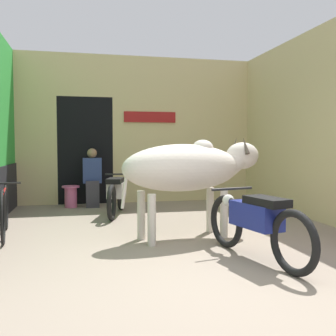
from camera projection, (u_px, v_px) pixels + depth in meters
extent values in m
plane|color=gray|center=(218.00, 280.00, 3.77)|extent=(30.00, 30.00, 0.00)
cube|color=#D1BC84|center=(137.00, 78.00, 8.90)|extent=(5.28, 0.18, 0.94)
cube|color=#D1BC84|center=(37.00, 151.00, 8.52)|extent=(0.87, 0.18, 2.36)
cube|color=#D1BC84|center=(181.00, 150.00, 9.22)|extent=(3.21, 0.18, 2.36)
cube|color=black|center=(85.00, 150.00, 9.09)|extent=(1.20, 0.90, 2.36)
cube|color=maroon|center=(150.00, 117.00, 8.90)|extent=(1.18, 0.03, 0.24)
cube|color=#D1BC84|center=(314.00, 125.00, 6.87)|extent=(0.18, 5.34, 3.30)
ellipsoid|color=beige|center=(183.00, 168.00, 5.43)|extent=(1.88, 1.05, 0.65)
ellipsoid|color=beige|center=(203.00, 148.00, 5.54)|extent=(0.36, 0.33, 0.24)
cylinder|color=beige|center=(233.00, 163.00, 5.77)|extent=(0.49, 0.39, 0.43)
ellipsoid|color=beige|center=(242.00, 156.00, 5.83)|extent=(0.60, 0.44, 0.40)
cylinder|color=beige|center=(125.00, 185.00, 5.09)|extent=(0.13, 0.07, 0.60)
cylinder|color=beige|center=(210.00, 210.00, 5.87)|extent=(0.11, 0.11, 0.67)
cylinder|color=beige|center=(224.00, 214.00, 5.52)|extent=(0.11, 0.11, 0.67)
cylinder|color=beige|center=(141.00, 215.00, 5.40)|extent=(0.11, 0.11, 0.67)
cylinder|color=beige|center=(152.00, 220.00, 5.06)|extent=(0.11, 0.11, 0.67)
cone|color=#473D33|center=(234.00, 146.00, 5.93)|extent=(0.10, 0.18, 0.26)
cone|color=#473D33|center=(245.00, 146.00, 5.68)|extent=(0.10, 0.18, 0.26)
torus|color=black|center=(294.00, 243.00, 3.88)|extent=(0.22, 0.67, 0.67)
torus|color=black|center=(226.00, 221.00, 4.98)|extent=(0.22, 0.67, 0.67)
cube|color=navy|center=(256.00, 215.00, 4.42)|extent=(0.42, 0.71, 0.28)
cube|color=black|center=(266.00, 201.00, 4.25)|extent=(0.37, 0.58, 0.09)
cylinder|color=black|center=(232.00, 189.00, 4.83)|extent=(0.57, 0.16, 0.03)
sphere|color=silver|center=(228.00, 200.00, 4.92)|extent=(0.15, 0.15, 0.15)
torus|color=black|center=(112.00, 203.00, 6.74)|extent=(0.23, 0.63, 0.63)
torus|color=black|center=(121.00, 194.00, 7.86)|extent=(0.23, 0.63, 0.63)
cube|color=#9E9993|center=(117.00, 189.00, 7.29)|extent=(0.42, 0.67, 0.28)
cube|color=black|center=(115.00, 181.00, 7.11)|extent=(0.37, 0.54, 0.09)
cylinder|color=black|center=(120.00, 174.00, 7.72)|extent=(0.57, 0.17, 0.03)
sphere|color=silver|center=(121.00, 182.00, 7.80)|extent=(0.15, 0.15, 0.15)
torus|color=black|center=(3.00, 217.00, 5.11)|extent=(0.13, 0.72, 0.72)
torus|color=black|center=(6.00, 206.00, 6.06)|extent=(0.13, 0.72, 0.72)
cylinder|color=red|center=(4.00, 191.00, 5.57)|extent=(0.14, 0.82, 0.03)
cylinder|color=black|center=(5.00, 183.00, 5.95)|extent=(0.44, 0.09, 0.03)
cube|color=#3D3842|center=(93.00, 197.00, 8.17)|extent=(0.27, 0.14, 0.45)
cube|color=#3D3842|center=(92.00, 183.00, 8.24)|extent=(0.27, 0.32, 0.11)
cube|color=navy|center=(92.00, 170.00, 8.29)|extent=(0.39, 0.20, 0.53)
sphere|color=#937051|center=(92.00, 153.00, 8.27)|extent=(0.20, 0.20, 0.20)
cylinder|color=#DB6093|center=(71.00, 197.00, 8.21)|extent=(0.25, 0.25, 0.42)
cylinder|color=#DB6093|center=(71.00, 187.00, 8.20)|extent=(0.36, 0.36, 0.04)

